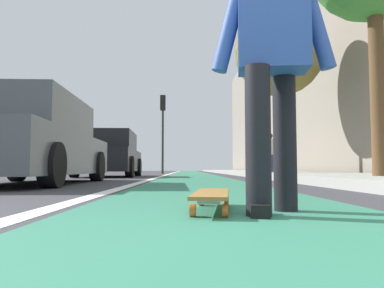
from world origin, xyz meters
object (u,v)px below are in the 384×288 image
skateboard (212,195)px  pedestrian_distant (270,151)px  skater_person (272,52)px  parked_car_near (31,143)px  parked_car_mid (110,155)px  traffic_light (163,119)px  street_tree_mid (279,52)px

skateboard → pedestrian_distant: 11.02m
skater_person → pedestrian_distant: 11.05m
parked_car_near → parked_car_mid: (6.05, -0.09, 0.01)m
traffic_light → pedestrian_distant: size_ratio=2.76×
parked_car_near → street_tree_mid: 8.92m
parked_car_mid → traffic_light: traffic_light is taller
skateboard → pedestrian_distant: bearing=-14.5°
parked_car_near → street_tree_mid: (5.86, -5.76, 3.48)m
street_tree_mid → pedestrian_distant: 3.40m
parked_car_near → street_tree_mid: bearing=-44.5°
skateboard → traffic_light: size_ratio=0.21×
street_tree_mid → skateboard: bearing=163.5°
parked_car_near → traffic_light: traffic_light is taller
parked_car_near → traffic_light: (13.26, -1.38, 2.18)m
skateboard → traffic_light: traffic_light is taller
skater_person → pedestrian_distant: bearing=-12.6°
skater_person → traffic_light: size_ratio=0.39×
traffic_light → pedestrian_distant: 8.15m
traffic_light → parked_car_near: bearing=174.0°
skateboard → pedestrian_distant: size_ratio=0.57×
skateboard → pedestrian_distant: pedestrian_distant is taller
parked_car_near → pedestrian_distant: size_ratio=3.08×
skater_person → traffic_light: 17.68m
skateboard → traffic_light: bearing=4.7°
street_tree_mid → traffic_light: bearing=30.6°
pedestrian_distant → skateboard: bearing=165.5°
traffic_light → street_tree_mid: (-7.40, -4.37, 1.30)m
skater_person → pedestrian_distant: skater_person is taller
skater_person → parked_car_near: (4.23, 3.15, -0.24)m
skater_person → traffic_light: (17.49, 1.77, 1.95)m
skateboard → skater_person: (-0.15, -0.35, 0.84)m
parked_car_mid → traffic_light: bearing=-10.2°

